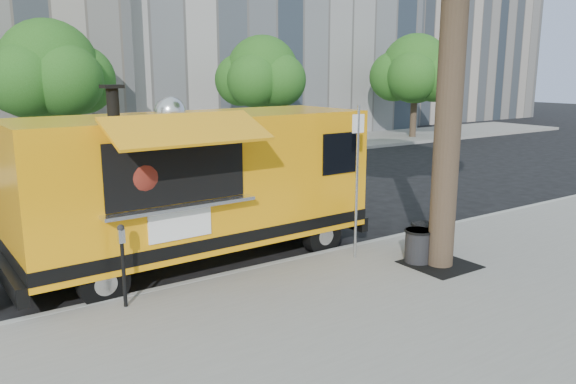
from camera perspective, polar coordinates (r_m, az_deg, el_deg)
name	(u,v)px	position (r m, az deg, el deg)	size (l,w,h in m)	color
ground	(248,258)	(11.69, -4.07, -6.66)	(120.00, 120.00, 0.00)	black
sidewalk	(383,325)	(8.68, 9.66, -13.19)	(60.00, 6.00, 0.15)	gray
curb	(272,267)	(10.92, -1.61, -7.60)	(60.00, 0.14, 0.16)	#999993
far_sidewalk	(79,165)	(24.03, -20.45, 2.57)	(60.00, 5.00, 0.15)	gray
building_right	(417,18)	(49.07, 13.01, 16.83)	(16.00, 12.00, 16.00)	#A7998B
tree_well	(440,264)	(11.18, 15.14, -7.12)	(1.20, 1.20, 0.02)	black
far_tree_b	(49,69)	(22.75, -23.15, 11.39)	(3.60, 3.60, 5.50)	#33261C
far_tree_c	(263,72)	(25.82, -2.60, 12.05)	(3.24, 3.24, 5.21)	#33261C
far_tree_d	(416,69)	(32.33, 12.84, 12.10)	(3.78, 3.78, 5.64)	#33261C
sign_post	(357,173)	(10.88, 7.02, 1.92)	(0.28, 0.06, 3.00)	silver
parking_meter	(123,256)	(9.06, -16.46, -6.25)	(0.11, 0.11, 1.33)	black
food_truck	(197,183)	(10.99, -9.24, 0.92)	(7.18, 3.46, 3.52)	#FFA20D
trash_bin_left	(418,245)	(11.11, 13.08, -5.28)	(0.54, 0.54, 0.65)	black
trash_bin_right	(423,237)	(11.75, 13.55, -4.46)	(0.50, 0.50, 0.60)	#232326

